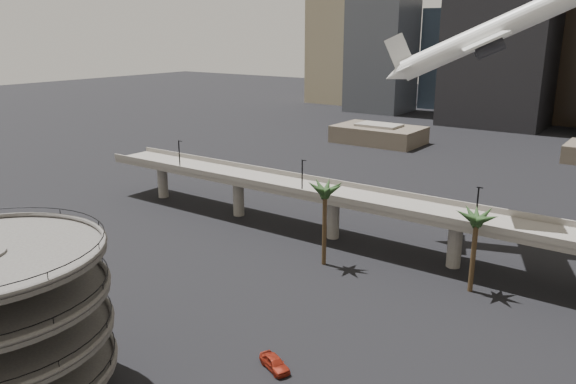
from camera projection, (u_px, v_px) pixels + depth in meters
The scene contains 5 objects.
overpass at pixel (391, 209), 92.14m from camera, with size 130.00×9.30×14.70m.
palm_trees at pixel (518, 224), 73.14m from camera, with size 54.40×18.40×14.00m.
low_buildings at pixel (549, 152), 157.71m from camera, with size 135.00×27.50×6.80m.
airborne_jet at pixel (485, 36), 90.50m from camera, with size 32.05×30.48×17.98m.
car_a at pixel (275, 363), 61.09m from camera, with size 1.78×4.44×1.51m, color maroon.
Camera 1 is at (37.38, -26.21, 35.50)m, focal length 35.00 mm.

